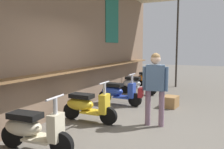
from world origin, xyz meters
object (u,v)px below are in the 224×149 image
(scooter_blue, at_px, (117,92))
(scooter_orange, at_px, (149,78))
(scooter_silver, at_px, (136,84))
(scooter_yellow, at_px, (86,105))
(shopper_with_handbag, at_px, (154,82))
(merchandise_crate, at_px, (170,102))
(scooter_cream, at_px, (31,129))

(scooter_blue, distance_m, scooter_orange, 3.43)
(scooter_silver, bearing_deg, scooter_yellow, -91.76)
(scooter_silver, relative_size, shopper_with_handbag, 0.87)
(scooter_blue, xyz_separation_m, merchandise_crate, (0.35, -1.54, -0.23))
(scooter_cream, bearing_deg, shopper_with_handbag, 49.95)
(scooter_cream, relative_size, scooter_orange, 1.00)
(scooter_blue, height_order, shopper_with_handbag, shopper_with_handbag)
(scooter_cream, distance_m, scooter_yellow, 1.74)
(scooter_yellow, relative_size, scooter_orange, 1.00)
(scooter_yellow, height_order, shopper_with_handbag, shopper_with_handbag)
(scooter_silver, relative_size, merchandise_crate, 2.88)
(scooter_cream, xyz_separation_m, scooter_yellow, (1.74, 0.00, 0.00))
(scooter_silver, xyz_separation_m, merchandise_crate, (-1.39, -1.54, -0.23))
(scooter_blue, bearing_deg, scooter_yellow, -88.64)
(scooter_yellow, distance_m, scooter_silver, 3.55)
(scooter_yellow, bearing_deg, scooter_blue, 89.75)
(scooter_orange, bearing_deg, merchandise_crate, -60.59)
(scooter_orange, distance_m, merchandise_crate, 3.45)
(merchandise_crate, bearing_deg, shopper_with_handbag, 179.11)
(scooter_cream, xyz_separation_m, scooter_silver, (5.29, 0.00, 0.00))
(merchandise_crate, bearing_deg, scooter_yellow, 144.47)
(scooter_orange, relative_size, merchandise_crate, 2.89)
(merchandise_crate, bearing_deg, scooter_orange, 26.64)
(scooter_blue, relative_size, scooter_silver, 1.00)
(shopper_with_handbag, bearing_deg, scooter_blue, -143.35)
(scooter_blue, height_order, scooter_silver, same)
(scooter_yellow, bearing_deg, scooter_silver, 89.75)
(scooter_silver, bearing_deg, scooter_orange, 88.24)
(scooter_yellow, height_order, merchandise_crate, scooter_yellow)
(scooter_silver, distance_m, shopper_with_handbag, 3.56)
(scooter_silver, bearing_deg, scooter_blue, -91.76)
(scooter_cream, height_order, merchandise_crate, scooter_cream)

